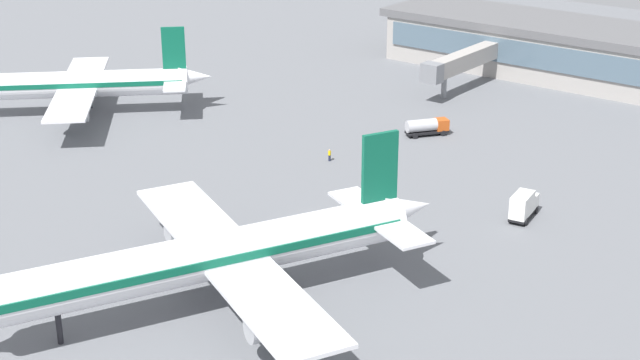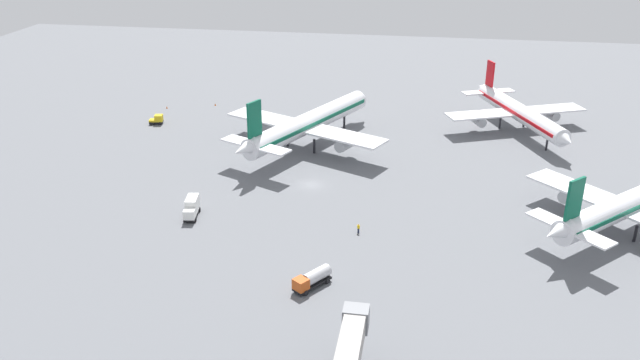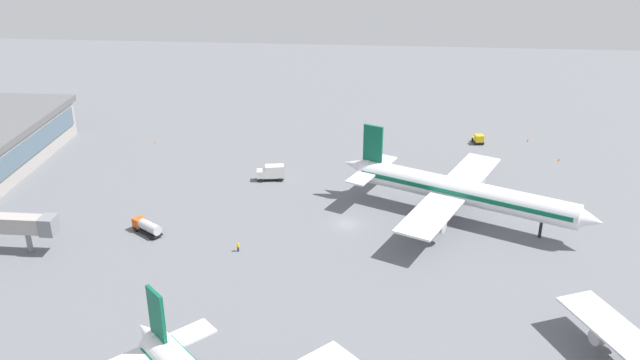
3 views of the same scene
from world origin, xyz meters
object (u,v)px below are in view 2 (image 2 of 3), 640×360
(catering_truck, at_px, (192,207))
(baggage_tug, at_px, (157,119))
(safety_cone_mid_apron, at_px, (167,107))
(safety_cone_far_side, at_px, (215,104))
(fuel_truck, at_px, (312,278))
(ground_crew_worker, at_px, (358,228))
(airplane_at_gate, at_px, (308,123))
(airplane_taxiing, at_px, (629,203))
(airplane_distant, at_px, (519,112))

(catering_truck, height_order, baggage_tug, catering_truck)
(safety_cone_mid_apron, bearing_deg, safety_cone_far_side, 21.07)
(fuel_truck, relative_size, ground_crew_worker, 3.73)
(airplane_at_gate, bearing_deg, safety_cone_mid_apron, 88.58)
(airplane_taxiing, xyz_separation_m, fuel_truck, (-48.95, -25.74, -3.52))
(airplane_taxiing, bearing_deg, fuel_truck, 163.16)
(catering_truck, height_order, safety_cone_far_side, catering_truck)
(airplane_distant, height_order, fuel_truck, airplane_distant)
(fuel_truck, relative_size, baggage_tug, 1.79)
(catering_truck, xyz_separation_m, ground_crew_worker, (29.48, -1.27, -0.85))
(airplane_at_gate, relative_size, baggage_tug, 13.18)
(ground_crew_worker, xyz_separation_m, safety_cone_mid_apron, (-57.03, 59.20, -0.55))
(baggage_tug, bearing_deg, airplane_taxiing, -31.44)
(catering_truck, bearing_deg, safety_cone_mid_apron, -163.27)
(airplane_at_gate, distance_m, safety_cone_mid_apron, 46.66)
(catering_truck, relative_size, baggage_tug, 1.67)
(airplane_distant, bearing_deg, fuel_truck, -49.07)
(airplane_at_gate, distance_m, catering_truck, 39.80)
(airplane_taxiing, height_order, airplane_distant, airplane_taxiing)
(ground_crew_worker, bearing_deg, catering_truck, 125.45)
(fuel_truck, xyz_separation_m, catering_truck, (-24.72, 18.52, 0.31))
(airplane_at_gate, height_order, airplane_distant, airplane_at_gate)
(baggage_tug, bearing_deg, ground_crew_worker, -50.86)
(fuel_truck, distance_m, safety_cone_far_side, 90.55)
(fuel_truck, xyz_separation_m, safety_cone_mid_apron, (-52.27, 76.45, -1.09))
(airplane_distant, distance_m, safety_cone_far_side, 77.29)
(airplane_distant, distance_m, safety_cone_mid_apron, 88.68)
(airplane_at_gate, distance_m, safety_cone_far_side, 39.38)
(ground_crew_worker, distance_m, safety_cone_far_side, 78.18)
(baggage_tug, bearing_deg, catering_truck, -71.33)
(safety_cone_mid_apron, bearing_deg, baggage_tug, -78.79)
(baggage_tug, bearing_deg, safety_cone_mid_apron, 91.11)
(fuel_truck, relative_size, safety_cone_far_side, 10.38)
(airplane_at_gate, height_order, baggage_tug, airplane_at_gate)
(airplane_taxiing, height_order, baggage_tug, airplane_taxiing)
(fuel_truck, relative_size, safety_cone_mid_apron, 10.38)
(fuel_truck, bearing_deg, airplane_distant, -170.67)
(catering_truck, bearing_deg, fuel_truck, 44.45)
(ground_crew_worker, bearing_deg, airplane_distant, 8.69)
(fuel_truck, height_order, catering_truck, catering_truck)
(catering_truck, xyz_separation_m, baggage_tug, (-25.15, 45.83, -0.54))
(airplane_distant, relative_size, ground_crew_worker, 24.38)
(airplane_at_gate, height_order, catering_truck, airplane_at_gate)
(safety_cone_mid_apron, bearing_deg, airplane_taxiing, -26.61)
(airplane_taxiing, bearing_deg, airplane_distant, 60.29)
(fuel_truck, distance_m, safety_cone_mid_apron, 92.61)
(ground_crew_worker, xyz_separation_m, safety_cone_far_side, (-45.31, 63.71, -0.55))
(airplane_distant, height_order, ground_crew_worker, airplane_distant)
(airplane_taxiing, xyz_separation_m, safety_cone_far_side, (-89.49, 55.23, -4.61))
(safety_cone_mid_apron, bearing_deg, catering_truck, -64.56)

